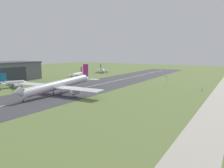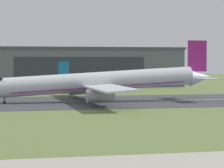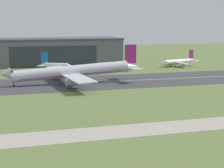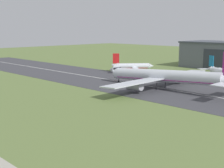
# 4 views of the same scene
# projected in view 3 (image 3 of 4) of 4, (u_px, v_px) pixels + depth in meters

# --- Properties ---
(ground_plane) EXTENTS (621.77, 621.77, 0.00)m
(ground_plane) POSITION_uv_depth(u_px,v_px,m) (181.00, 105.00, 135.66)
(ground_plane) COLOR olive
(runway_strip) EXTENTS (381.77, 42.25, 0.06)m
(runway_strip) POSITION_uv_depth(u_px,v_px,m) (121.00, 81.00, 188.09)
(runway_strip) COLOR #3D3D42
(runway_strip) RESTS_ON ground_plane
(runway_centreline) EXTENTS (343.60, 0.70, 0.01)m
(runway_centreline) POSITION_uv_depth(u_px,v_px,m) (121.00, 81.00, 188.09)
(runway_centreline) COLOR silver
(runway_centreline) RESTS_ON runway_strip
(hangar_building) EXTENTS (83.15, 28.78, 15.54)m
(hangar_building) POSITION_uv_depth(u_px,v_px,m) (50.00, 51.00, 255.74)
(hangar_building) COLOR slate
(hangar_building) RESTS_ON ground_plane
(airplane_landing) EXTENTS (59.22, 58.94, 15.65)m
(airplane_landing) POSITION_uv_depth(u_px,v_px,m) (72.00, 72.00, 179.96)
(airplane_landing) COLOR silver
(airplane_landing) RESTS_ON ground_plane
(airplane_parked_centre) EXTENTS (18.53, 18.84, 10.06)m
(airplane_parked_centre) POSITION_uv_depth(u_px,v_px,m) (56.00, 66.00, 220.30)
(airplane_parked_centre) COLOR silver
(airplane_parked_centre) RESTS_ON ground_plane
(airplane_parked_east) EXTENTS (24.85, 18.97, 9.06)m
(airplane_parked_east) POSITION_uv_depth(u_px,v_px,m) (178.00, 62.00, 245.84)
(airplane_parked_east) COLOR white
(airplane_parked_east) RESTS_ON ground_plane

